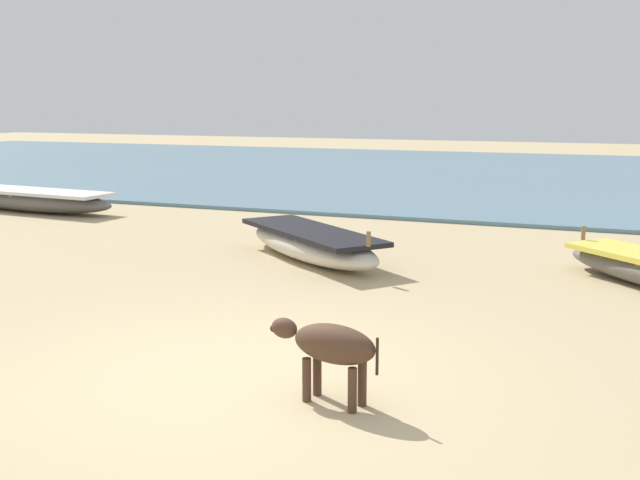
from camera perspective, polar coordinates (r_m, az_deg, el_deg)
The scene contains 5 objects.
ground at distance 6.66m, azimuth -6.64°, elevation -10.24°, with size 80.00×80.00×0.00m, color tan.
sea_water at distance 24.70m, azimuth 14.79°, elevation 4.72°, with size 60.00×20.00×0.08m, color slate.
fishing_boat_0 at distance 11.31m, azimuth -0.67°, elevation -0.23°, with size 3.21×2.81×0.66m.
fishing_boat_1 at distance 17.36m, azimuth -20.59°, elevation 2.85°, with size 4.18×1.26×0.66m.
calf_far_dark at distance 5.95m, azimuth 0.79°, elevation -8.00°, with size 0.98×0.41×0.64m.
Camera 1 is at (3.00, -5.46, 2.34)m, focal length 42.57 mm.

